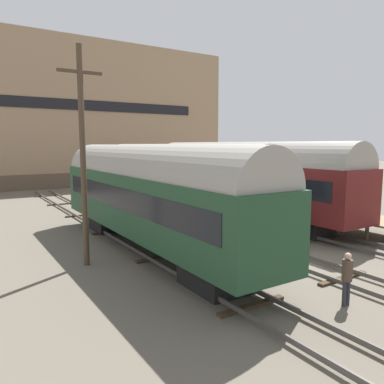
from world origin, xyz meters
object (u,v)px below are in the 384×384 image
(train_car_green, at_px, (148,191))
(train_car_maroon, at_px, (240,175))
(person_worker, at_px, (347,274))
(utility_pole, at_px, (83,154))
(train_car_grey, at_px, (173,177))

(train_car_green, distance_m, train_car_maroon, 10.01)
(person_worker, bearing_deg, train_car_maroon, 63.69)
(utility_pole, bearing_deg, train_car_maroon, 20.88)
(person_worker, xyz_separation_m, utility_pole, (-5.72, 8.46, 3.65))
(train_car_green, bearing_deg, train_car_grey, 50.85)
(train_car_grey, distance_m, train_car_maroon, 4.75)
(train_car_maroon, bearing_deg, utility_pole, -159.12)
(train_car_maroon, distance_m, utility_pole, 13.17)
(train_car_maroon, relative_size, person_worker, 10.89)
(train_car_green, relative_size, train_car_grey, 0.92)
(train_car_grey, distance_m, person_worker, 14.73)
(utility_pole, bearing_deg, train_car_grey, 38.20)
(train_car_green, xyz_separation_m, train_car_grey, (4.54, 5.58, 0.02))
(train_car_grey, height_order, utility_pole, utility_pole)
(train_car_grey, bearing_deg, utility_pole, -141.80)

